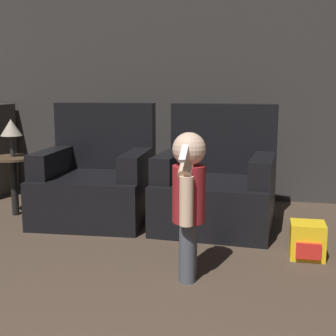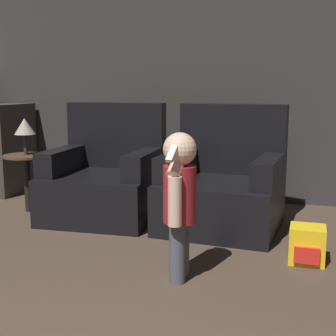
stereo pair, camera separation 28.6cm
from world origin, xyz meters
name	(u,v)px [view 2 (the right image)]	position (x,y,z in m)	size (l,w,h in m)	color
wall_back	(230,65)	(0.00, 4.50, 1.30)	(8.40, 0.05, 2.60)	#33302D
armchair_left	(106,180)	(-0.89, 3.58, 0.32)	(0.92, 0.91, 0.96)	black
armchair_right	(224,187)	(0.12, 3.58, 0.32)	(0.93, 0.92, 0.96)	black
person_toddler	(179,194)	(0.07, 2.46, 0.50)	(0.19, 0.33, 0.85)	#474C56
toy_backpack	(307,245)	(0.78, 2.94, 0.12)	(0.22, 0.22, 0.23)	yellow
side_table	(27,166)	(-1.62, 3.51, 0.41)	(0.40, 0.40, 0.51)	black
lamp	(25,127)	(-1.62, 3.51, 0.75)	(0.18, 0.18, 0.32)	#262626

